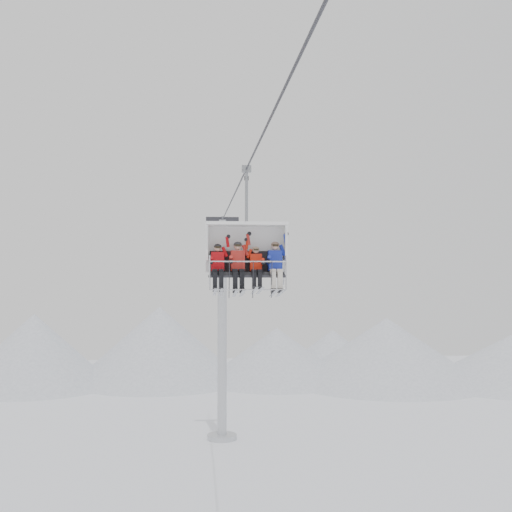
{
  "coord_description": "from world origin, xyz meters",
  "views": [
    {
      "loc": [
        -1.6,
        -17.08,
        9.87
      ],
      "look_at": [
        0.0,
        0.0,
        10.41
      ],
      "focal_mm": 45.0,
      "sensor_mm": 36.0,
      "label": 1
    }
  ],
  "objects": [
    {
      "name": "haul_cable",
      "position": [
        0.0,
        0.0,
        13.3
      ],
      "size": [
        0.06,
        50.0,
        0.06
      ],
      "primitive_type": "cylinder",
      "rotation": [
        1.57,
        0.0,
        0.0
      ],
      "color": "#313237",
      "rests_on": "lift_tower_left"
    },
    {
      "name": "chairlift_carrier",
      "position": [
        0.0,
        3.4,
        10.72
      ],
      "size": [
        2.58,
        1.17,
        3.98
      ],
      "color": "black",
      "rests_on": "haul_cable"
    },
    {
      "name": "skier_center_right",
      "position": [
        0.29,
        3.07,
        10.17
      ],
      "size": [
        0.37,
        1.69,
        1.5
      ],
      "color": "red",
      "rests_on": "chairlift_carrier"
    },
    {
      "name": "ridgeline",
      "position": [
        -1.58,
        42.05,
        2.84
      ],
      "size": [
        72.0,
        21.0,
        7.0
      ],
      "color": "silver",
      "rests_on": "ground"
    },
    {
      "name": "skier_center_left",
      "position": [
        -0.28,
        3.09,
        10.24
      ],
      "size": [
        0.44,
        1.69,
        1.73
      ],
      "color": "red",
      "rests_on": "chairlift_carrier"
    },
    {
      "name": "skier_far_left",
      "position": [
        -0.92,
        3.08,
        10.21
      ],
      "size": [
        0.41,
        1.69,
        1.62
      ],
      "color": "red",
      "rests_on": "chairlift_carrier"
    },
    {
      "name": "skier_far_right",
      "position": [
        0.91,
        3.09,
        10.24
      ],
      "size": [
        0.44,
        1.69,
        1.74
      ],
      "color": "#1A2BA7",
      "rests_on": "chairlift_carrier"
    },
    {
      "name": "lift_tower_right",
      "position": [
        0.0,
        22.0,
        5.78
      ],
      "size": [
        2.0,
        1.8,
        13.48
      ],
      "color": "#B7B9BE",
      "rests_on": "ground"
    }
  ]
}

